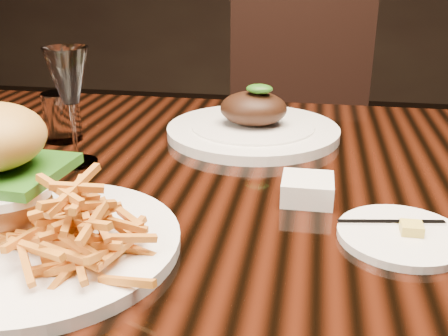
% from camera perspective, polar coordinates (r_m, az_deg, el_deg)
% --- Properties ---
extents(dining_table, '(1.60, 0.90, 0.75)m').
position_cam_1_polar(dining_table, '(0.84, 2.20, -5.56)').
color(dining_table, black).
rests_on(dining_table, ground).
extents(burger_plate, '(0.32, 0.32, 0.21)m').
position_cam_1_polar(burger_plate, '(0.62, -20.23, -3.77)').
color(burger_plate, white).
rests_on(burger_plate, dining_table).
extents(side_saucer, '(0.15, 0.15, 0.02)m').
position_cam_1_polar(side_saucer, '(0.66, 18.78, -6.95)').
color(side_saucer, white).
rests_on(side_saucer, dining_table).
extents(ramekin, '(0.08, 0.08, 0.03)m').
position_cam_1_polar(ramekin, '(0.72, 9.06, -2.29)').
color(ramekin, white).
rests_on(ramekin, dining_table).
extents(wine_glass, '(0.07, 0.07, 0.19)m').
position_cam_1_polar(wine_glass, '(0.85, -16.58, 9.17)').
color(wine_glass, white).
rests_on(wine_glass, dining_table).
extents(water_tumbler, '(0.07, 0.07, 0.09)m').
position_cam_1_polar(water_tumbler, '(0.99, -17.22, 5.34)').
color(water_tumbler, white).
rests_on(water_tumbler, dining_table).
extents(far_dish, '(0.32, 0.32, 0.10)m').
position_cam_1_polar(far_dish, '(0.98, 3.19, 4.60)').
color(far_dish, white).
rests_on(far_dish, dining_table).
extents(chair_far, '(0.51, 0.52, 0.95)m').
position_cam_1_polar(chair_far, '(1.71, 8.28, 3.86)').
color(chair_far, black).
rests_on(chair_far, ground).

